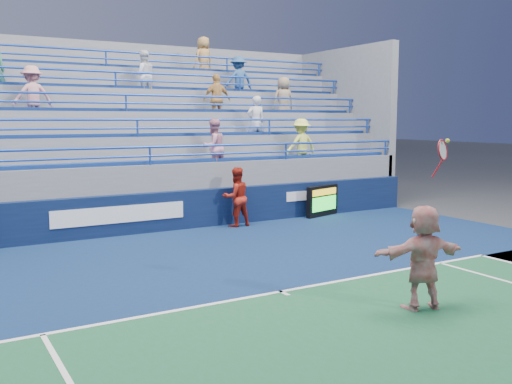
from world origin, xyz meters
TOP-DOWN VIEW (x-y plane):
  - ground at (0.00, 0.00)m, footprint 120.00×120.00m
  - sponsor_wall at (0.00, 6.50)m, footprint 18.00×0.32m
  - bleacher_stand at (-0.00, 10.27)m, footprint 18.00×5.60m
  - serve_speed_board at (5.59, 6.20)m, footprint 1.43×0.56m
  - tennis_player at (1.53, -1.92)m, footprint 1.69×0.87m
  - ball_girl at (2.35, 6.05)m, footprint 0.85×0.66m

SIDE VIEW (x-z plane):
  - ground at x=0.00m, z-range 0.00..0.00m
  - serve_speed_board at x=5.59m, z-range 0.00..1.00m
  - sponsor_wall at x=0.00m, z-range 0.00..1.10m
  - ball_girl at x=2.35m, z-range 0.00..1.73m
  - tennis_player at x=1.53m, z-range -0.52..2.28m
  - bleacher_stand at x=0.00m, z-range -1.52..4.61m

